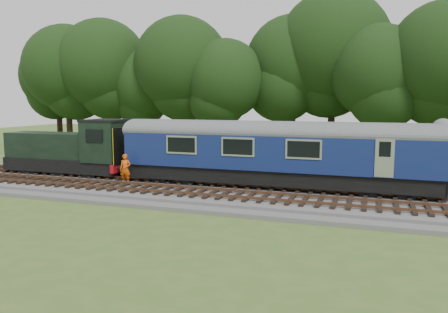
% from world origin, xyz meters
% --- Properties ---
extents(ground, '(120.00, 120.00, 0.00)m').
position_xyz_m(ground, '(0.00, 0.00, 0.00)').
color(ground, '#3E6424').
rests_on(ground, ground).
extents(ballast, '(70.00, 7.00, 0.35)m').
position_xyz_m(ballast, '(0.00, 0.00, 0.17)').
color(ballast, '#4C4C4F').
rests_on(ballast, ground).
extents(track_north, '(67.20, 2.40, 0.21)m').
position_xyz_m(track_north, '(0.00, 1.40, 0.42)').
color(track_north, black).
rests_on(track_north, ballast).
extents(track_south, '(67.20, 2.40, 0.21)m').
position_xyz_m(track_south, '(0.00, -1.60, 0.42)').
color(track_south, black).
rests_on(track_south, ballast).
extents(fence, '(64.00, 0.12, 1.00)m').
position_xyz_m(fence, '(0.00, 4.50, 0.00)').
color(fence, '#6B6054').
rests_on(fence, ground).
extents(tree_line, '(70.00, 8.00, 18.00)m').
position_xyz_m(tree_line, '(0.00, 22.00, 0.00)').
color(tree_line, black).
rests_on(tree_line, ground).
extents(dmu_railcar, '(18.05, 2.86, 3.88)m').
position_xyz_m(dmu_railcar, '(4.13, 1.40, 2.61)').
color(dmu_railcar, black).
rests_on(dmu_railcar, ground).
extents(shunter_loco, '(8.91, 2.60, 3.38)m').
position_xyz_m(shunter_loco, '(-9.79, 1.40, 1.97)').
color(shunter_loco, black).
rests_on(shunter_loco, ground).
extents(worker, '(0.73, 0.55, 1.81)m').
position_xyz_m(worker, '(-4.48, -0.60, 1.25)').
color(worker, '#DF540B').
rests_on(worker, ballast).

